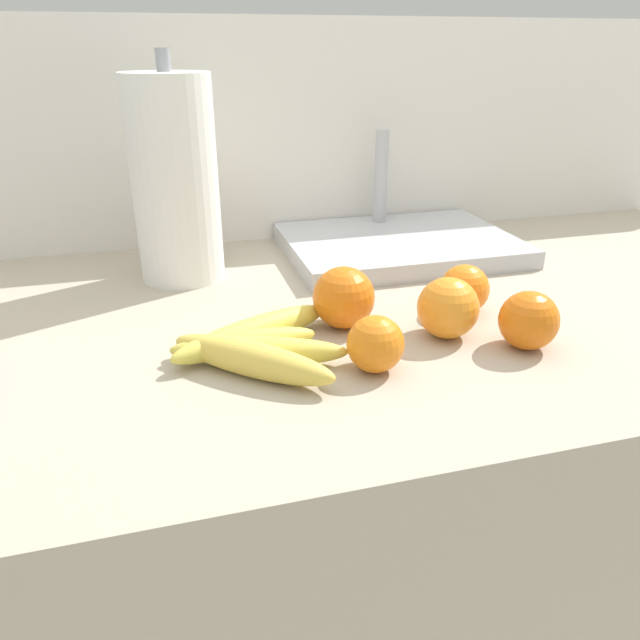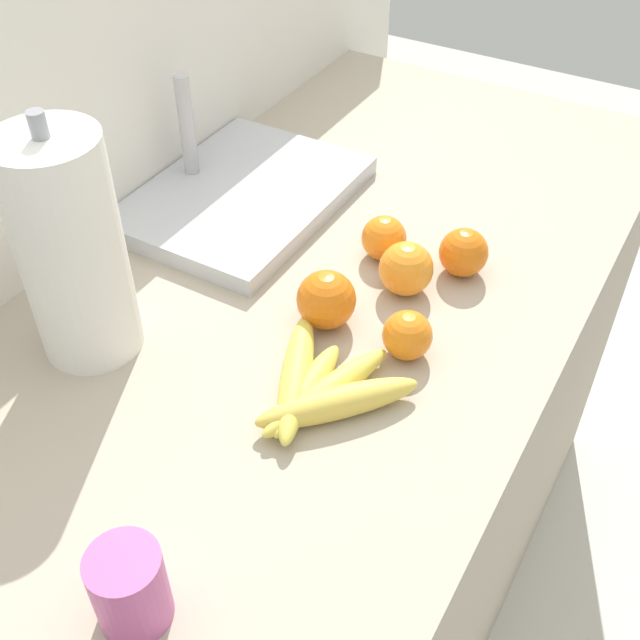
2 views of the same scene
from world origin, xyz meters
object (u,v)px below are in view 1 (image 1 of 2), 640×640
at_px(banana_bunch, 253,346).
at_px(sink_basin, 398,243).
at_px(orange_front, 448,308).
at_px(orange_back_left, 529,320).
at_px(orange_far_right, 344,298).
at_px(paper_towel_roll, 175,181).
at_px(orange_back_right, 375,344).
at_px(orange_right, 464,289).

distance_m(banana_bunch, sink_basin, 0.45).
xyz_separation_m(orange_front, sink_basin, (0.07, 0.32, -0.02)).
height_order(orange_front, orange_back_left, orange_front).
height_order(orange_far_right, paper_towel_roll, paper_towel_roll).
xyz_separation_m(orange_back_right, orange_far_right, (0.00, 0.12, 0.01)).
distance_m(orange_right, orange_far_right, 0.17).
bearing_deg(orange_back_right, sink_basin, 64.25).
height_order(banana_bunch, sink_basin, sink_basin).
relative_size(orange_back_left, sink_basin, 0.18).
relative_size(orange_right, orange_back_left, 0.94).
distance_m(orange_back_right, sink_basin, 0.42).
relative_size(banana_bunch, orange_far_right, 2.69).
bearing_deg(paper_towel_roll, orange_right, -34.27).
height_order(orange_front, orange_far_right, orange_far_right).
height_order(orange_right, orange_back_right, orange_right).
height_order(orange_right, orange_front, orange_front).
xyz_separation_m(orange_right, orange_back_right, (-0.17, -0.12, -0.00)).
height_order(orange_right, paper_towel_roll, paper_towel_roll).
height_order(paper_towel_roll, sink_basin, paper_towel_roll).
xyz_separation_m(orange_front, orange_back_right, (-0.12, -0.06, -0.01)).
bearing_deg(banana_bunch, orange_right, 11.72).
xyz_separation_m(orange_right, orange_back_left, (0.02, -0.12, 0.00)).
bearing_deg(orange_far_right, sink_basin, 55.09).
bearing_deg(sink_basin, orange_front, -101.89).
xyz_separation_m(banana_bunch, orange_back_right, (0.13, -0.06, 0.01)).
xyz_separation_m(orange_back_left, sink_basin, (-0.01, 0.38, -0.02)).
xyz_separation_m(orange_right, sink_basin, (0.01, 0.26, -0.02)).
xyz_separation_m(paper_towel_roll, sink_basin, (0.37, 0.02, -0.13)).
bearing_deg(sink_basin, banana_bunch, -133.82).
distance_m(banana_bunch, paper_towel_roll, 0.34).
distance_m(banana_bunch, orange_front, 0.24).
bearing_deg(orange_back_left, orange_right, 101.32).
bearing_deg(orange_right, banana_bunch, -168.28).
height_order(orange_back_left, paper_towel_roll, paper_towel_roll).
bearing_deg(orange_back_right, orange_back_left, 1.10).
bearing_deg(orange_right, orange_back_right, -145.16).
distance_m(orange_far_right, sink_basin, 0.32).
relative_size(orange_front, orange_back_left, 1.08).
distance_m(orange_front, sink_basin, 0.33).
xyz_separation_m(orange_back_left, paper_towel_roll, (-0.38, 0.36, 0.11)).
bearing_deg(sink_basin, orange_back_right, -115.75).
distance_m(orange_back_right, orange_back_left, 0.19).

